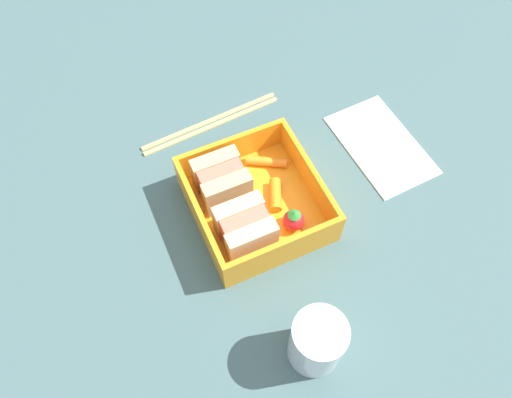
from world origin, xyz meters
The scene contains 11 objects.
ground_plane centered at (0.00, 0.00, -1.00)cm, with size 120.00×120.00×2.00cm, color #435F5F.
bento_tray centered at (0.00, 0.00, 0.60)cm, with size 15.57×14.65×1.20cm, color orange.
bento_rim centered at (0.00, 0.00, 3.29)cm, with size 15.57×14.65×4.17cm.
sandwich_left centered at (-3.44, 2.89, 3.61)cm, with size 5.48×5.78×4.81cm.
sandwich_center_left centered at (3.44, 2.89, 3.61)cm, with size 5.48×5.78×4.81cm.
strawberry_far_left centered at (-4.29, -2.82, 2.60)cm, with size 2.55×2.55×3.15cm.
carrot_stick_far_left centered at (-0.21, -2.57, 1.89)cm, with size 1.39×1.39×4.14cm, color orange.
carrot_stick_left centered at (4.92, -3.67, 1.78)cm, with size 1.15×1.15×5.17cm, color orange.
chopstick_pair centered at (14.82, 0.32, 0.35)cm, with size 3.10×20.00×0.70cm.
drinking_glass centered at (-17.98, 1.57, 3.78)cm, with size 5.48×5.48×7.57cm, color white.
folded_napkin centered at (2.08, -19.13, 0.20)cm, with size 14.68×8.94×0.40cm, color white.
Camera 1 is at (-27.03, 12.30, 53.34)cm, focal length 35.00 mm.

